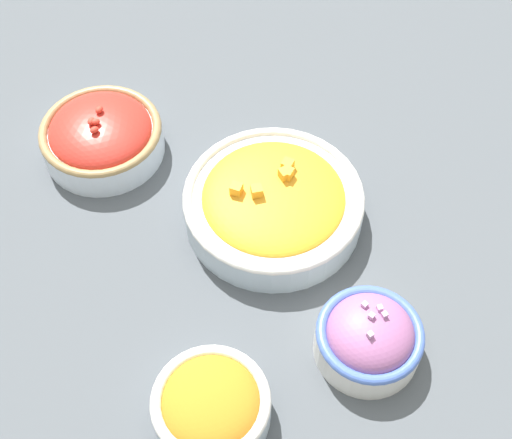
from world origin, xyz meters
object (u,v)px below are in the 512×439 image
at_px(bowl_squash, 273,203).
at_px(bowl_carrots, 211,405).
at_px(bowl_red_onion, 369,337).
at_px(bowl_cherry_tomatoes, 102,135).

relative_size(bowl_squash, bowl_carrots, 1.80).
bearing_deg(bowl_squash, bowl_carrots, 144.65).
xyz_separation_m(bowl_squash, bowl_red_onion, (-0.21, -0.03, 0.00)).
height_order(bowl_red_onion, bowl_carrots, bowl_red_onion).
relative_size(bowl_squash, bowl_cherry_tomatoes, 1.38).
relative_size(bowl_red_onion, bowl_carrots, 0.95).
bearing_deg(bowl_carrots, bowl_squash, -35.35).
height_order(bowl_cherry_tomatoes, bowl_carrots, bowl_cherry_tomatoes).
height_order(bowl_squash, bowl_red_onion, bowl_red_onion).
distance_m(bowl_red_onion, bowl_cherry_tomatoes, 0.44).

